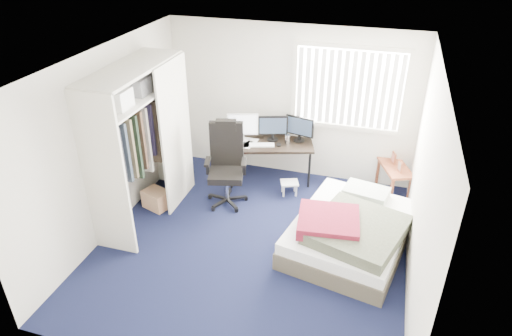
{
  "coord_description": "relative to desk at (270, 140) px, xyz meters",
  "views": [
    {
      "loc": [
        1.44,
        -4.65,
        3.93
      ],
      "look_at": [
        -0.07,
        0.4,
        0.96
      ],
      "focal_mm": 32.0,
      "sensor_mm": 36.0,
      "label": 1
    }
  ],
  "objects": [
    {
      "name": "desk",
      "position": [
        0.0,
        0.0,
        0.0
      ],
      "size": [
        1.5,
        1.01,
        1.13
      ],
      "color": "black",
      "rests_on": "ground"
    },
    {
      "name": "closet",
      "position": [
        -1.44,
        -1.49,
        0.63
      ],
      "size": [
        0.64,
        1.84,
        2.22
      ],
      "color": "beige",
      "rests_on": "ground"
    },
    {
      "name": "ground",
      "position": [
        0.23,
        -1.76,
        -0.72
      ],
      "size": [
        4.2,
        4.2,
        0.0
      ],
      "primitive_type": "plane",
      "color": "black",
      "rests_on": "ground"
    },
    {
      "name": "room_shell",
      "position": [
        0.23,
        -1.76,
        0.79
      ],
      "size": [
        4.2,
        4.2,
        4.2
      ],
      "color": "silver",
      "rests_on": "ground"
    },
    {
      "name": "bed",
      "position": [
        1.48,
        -1.44,
        -0.45
      ],
      "size": [
        1.72,
        2.08,
        0.61
      ],
      "color": "#463F32",
      "rests_on": "ground"
    },
    {
      "name": "window_assembly",
      "position": [
        1.13,
        0.29,
        0.88
      ],
      "size": [
        1.72,
        0.09,
        1.32
      ],
      "color": "white",
      "rests_on": "ground"
    },
    {
      "name": "nightstand",
      "position": [
        1.98,
        0.09,
        -0.28
      ],
      "size": [
        0.6,
        0.8,
        0.68
      ],
      "color": "brown",
      "rests_on": "ground"
    },
    {
      "name": "pine_box",
      "position": [
        -1.42,
        -1.31,
        -0.58
      ],
      "size": [
        0.44,
        0.39,
        0.28
      ],
      "primitive_type": "cube",
      "rotation": [
        0.0,
        0.0,
        -0.34
      ],
      "color": "tan",
      "rests_on": "ground"
    },
    {
      "name": "footstool",
      "position": [
        0.42,
        -0.38,
        -0.55
      ],
      "size": [
        0.33,
        0.3,
        0.22
      ],
      "color": "white",
      "rests_on": "ground"
    },
    {
      "name": "office_chair",
      "position": [
        -0.46,
        -0.81,
        -0.23
      ],
      "size": [
        0.73,
        0.73,
        1.28
      ],
      "color": "black",
      "rests_on": "ground"
    }
  ]
}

